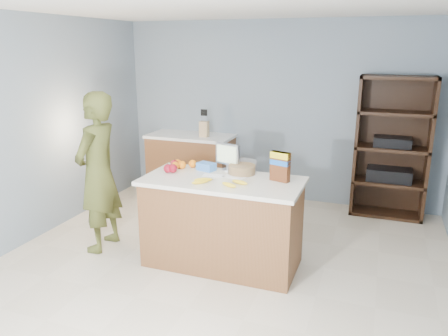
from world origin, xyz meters
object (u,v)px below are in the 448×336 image
(shelving_unit, at_px, (391,150))
(tv, at_px, (227,155))
(counter_peninsula, at_px, (222,225))
(cereal_box, at_px, (280,164))
(person, at_px, (98,173))

(shelving_unit, xyz_separation_m, tv, (-1.61, -1.73, 0.19))
(counter_peninsula, relative_size, shelving_unit, 0.87)
(counter_peninsula, distance_m, cereal_box, 0.85)
(person, relative_size, cereal_box, 6.00)
(counter_peninsula, bearing_deg, cereal_box, 14.09)
(cereal_box, bearing_deg, shelving_unit, 62.11)
(shelving_unit, xyz_separation_m, person, (-2.92, -2.15, -0.01))
(shelving_unit, xyz_separation_m, cereal_box, (-1.01, -1.91, 0.20))
(shelving_unit, height_order, tv, shelving_unit)
(counter_peninsula, relative_size, person, 0.91)
(cereal_box, bearing_deg, counter_peninsula, -165.91)
(counter_peninsula, bearing_deg, person, -175.96)
(cereal_box, bearing_deg, tv, 162.74)
(shelving_unit, height_order, person, shelving_unit)
(counter_peninsula, distance_m, tv, 0.72)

